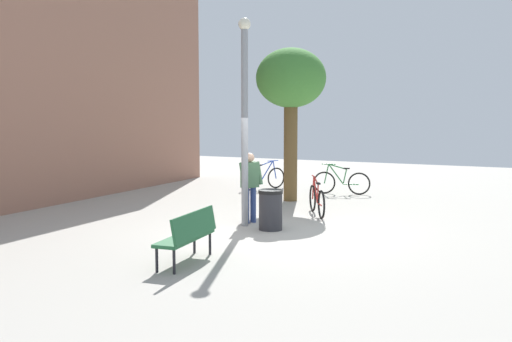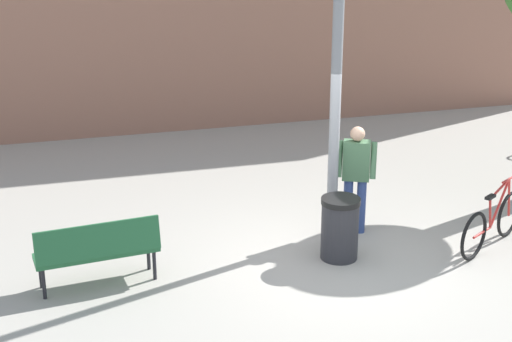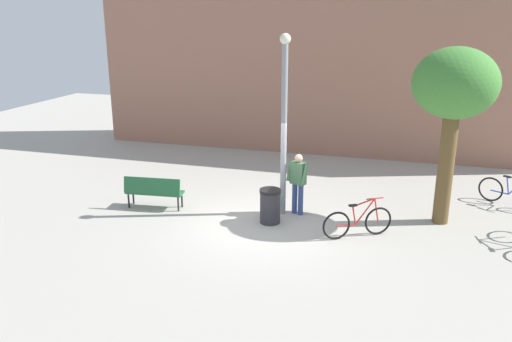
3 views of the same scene
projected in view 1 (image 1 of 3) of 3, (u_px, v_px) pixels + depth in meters
ground_plane at (275, 231)px, 13.46m from camera, size 36.00×36.00×0.00m
building_facade at (5, 79)px, 16.57m from camera, size 17.18×2.00×7.01m
lamppost at (245, 112)px, 13.83m from camera, size 0.28×0.28×4.74m
person_by_lamppost at (250, 183)px, 14.38m from camera, size 0.63×0.46×1.67m
park_bench at (189, 233)px, 10.62m from camera, size 1.64×0.63×0.92m
plaza_tree at (291, 82)px, 17.64m from camera, size 2.04×2.04×4.47m
bicycle_green at (341, 182)px, 19.28m from camera, size 0.39×1.79×0.97m
bicycle_red at (317, 200)px, 15.52m from camera, size 1.57×0.99×0.97m
bicycle_blue at (263, 178)px, 20.45m from camera, size 1.60×0.93×0.97m
trash_bin at (271, 210)px, 13.60m from camera, size 0.55×0.55×0.90m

